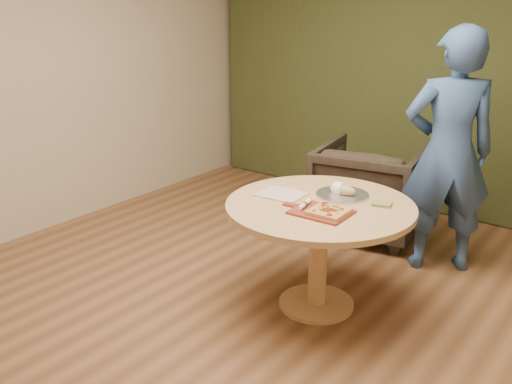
{
  "coord_description": "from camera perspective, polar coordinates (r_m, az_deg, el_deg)",
  "views": [
    {
      "loc": [
        1.98,
        -2.42,
        2.03
      ],
      "look_at": [
        -0.06,
        0.25,
        0.87
      ],
      "focal_mm": 40.0,
      "sensor_mm": 36.0,
      "label": 1
    }
  ],
  "objects": [
    {
      "name": "room_shell",
      "position": [
        3.19,
        -1.89,
        7.67
      ],
      "size": [
        5.04,
        6.04,
        2.84
      ],
      "color": "brown",
      "rests_on": "ground"
    },
    {
      "name": "cutlery_roll",
      "position": [
        3.61,
        4.88,
        -1.24
      ],
      "size": [
        0.06,
        0.2,
        0.03
      ],
      "rotation": [
        0.0,
        0.0,
        0.18
      ],
      "color": "white",
      "rests_on": "pizza_paddle"
    },
    {
      "name": "serving_tray",
      "position": [
        3.88,
        8.62,
        -0.27
      ],
      "size": [
        0.36,
        0.36,
        0.02
      ],
      "color": "silver",
      "rests_on": "pedestal_table"
    },
    {
      "name": "green_packet",
      "position": [
        3.76,
        12.47,
        -1.16
      ],
      "size": [
        0.14,
        0.13,
        0.02
      ],
      "primitive_type": "cube",
      "rotation": [
        0.0,
        0.0,
        0.27
      ],
      "color": "olive",
      "rests_on": "pedestal_table"
    },
    {
      "name": "curtain",
      "position": [
        5.71,
        17.19,
        11.92
      ],
      "size": [
        4.8,
        0.14,
        2.78
      ],
      "primitive_type": "cube",
      "color": "#2E3618",
      "rests_on": "ground"
    },
    {
      "name": "flatbread_pizza",
      "position": [
        3.52,
        7.3,
        -1.91
      ],
      "size": [
        0.23,
        0.23,
        0.04
      ],
      "rotation": [
        0.0,
        0.0,
        0.03
      ],
      "color": "tan",
      "rests_on": "pizza_paddle"
    },
    {
      "name": "armchair",
      "position": [
        5.12,
        11.38,
        0.71
      ],
      "size": [
        1.0,
        0.96,
        0.9
      ],
      "primitive_type": "imported",
      "rotation": [
        0.0,
        0.0,
        3.31
      ],
      "color": "black",
      "rests_on": "ground"
    },
    {
      "name": "pizza_paddle",
      "position": [
        3.56,
        6.39,
        -1.98
      ],
      "size": [
        0.45,
        0.29,
        0.01
      ],
      "rotation": [
        0.0,
        0.0,
        0.03
      ],
      "color": "maroon",
      "rests_on": "pedestal_table"
    },
    {
      "name": "person_standing",
      "position": [
        4.47,
        18.68,
        3.74
      ],
      "size": [
        0.81,
        0.75,
        1.85
      ],
      "primitive_type": "imported",
      "rotation": [
        0.0,
        0.0,
        3.74
      ],
      "color": "#335489",
      "rests_on": "ground"
    },
    {
      "name": "newspaper",
      "position": [
        3.86,
        2.59,
        -0.22
      ],
      "size": [
        0.31,
        0.27,
        0.01
      ],
      "primitive_type": "cube",
      "rotation": [
        0.0,
        0.0,
        0.06
      ],
      "color": "white",
      "rests_on": "pedestal_table"
    },
    {
      "name": "pedestal_table",
      "position": [
        3.77,
        6.36,
        -3.16
      ],
      "size": [
        1.24,
        1.24,
        0.75
      ],
      "rotation": [
        0.0,
        0.0,
        -0.02
      ],
      "color": "tan",
      "rests_on": "ground"
    },
    {
      "name": "bread_roll",
      "position": [
        3.88,
        8.53,
        0.26
      ],
      "size": [
        0.19,
        0.09,
        0.09
      ],
      "color": "tan",
      "rests_on": "serving_tray"
    }
  ]
}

